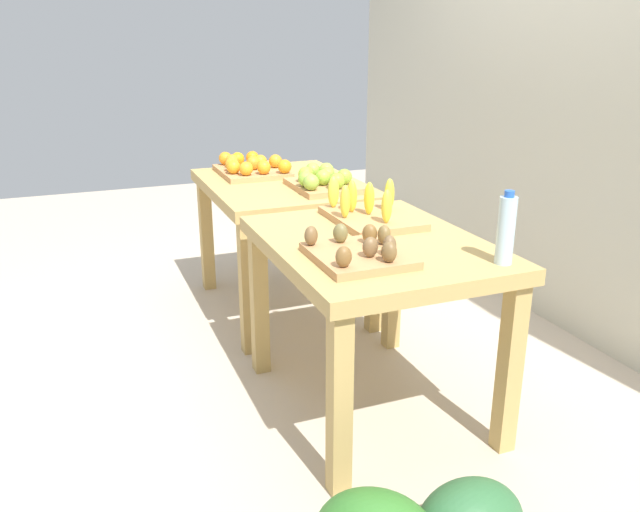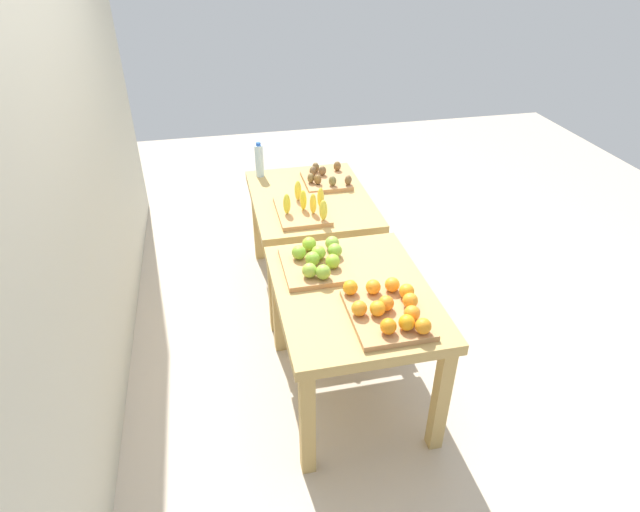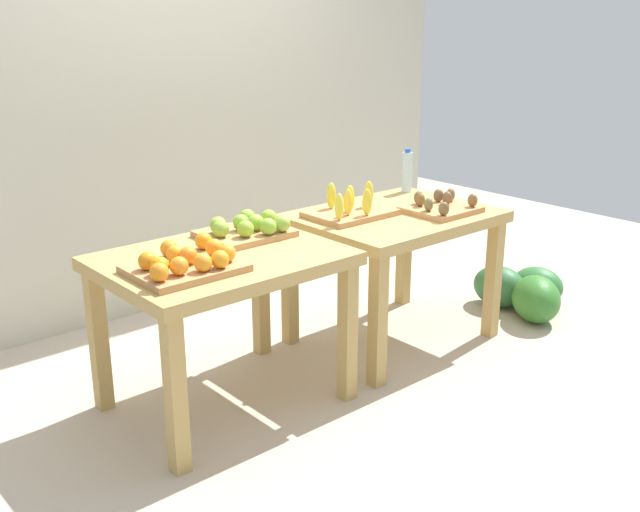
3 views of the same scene
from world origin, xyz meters
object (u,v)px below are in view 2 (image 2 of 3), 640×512
object	(u,v)px
display_table_left	(353,306)
display_table_right	(311,210)
apple_bin	(317,260)
water_bottle	(259,160)
watermelon_pile	(318,210)
orange_bin	(389,309)
banana_crate	(304,208)
kiwi_bin	(326,179)

from	to	relation	value
display_table_left	display_table_right	xyz separation A→B (m)	(1.12, 0.00, 0.00)
apple_bin	water_bottle	world-z (taller)	water_bottle
display_table_right	water_bottle	distance (m)	0.56
display_table_right	apple_bin	size ratio (longest dim) A/B	2.59
apple_bin	watermelon_pile	xyz separation A→B (m)	(1.79, -0.39, -0.65)
orange_bin	apple_bin	size ratio (longest dim) A/B	1.10
display_table_left	watermelon_pile	xyz separation A→B (m)	(2.04, -0.25, -0.50)
display_table_left	watermelon_pile	world-z (taller)	display_table_left
banana_crate	watermelon_pile	distance (m)	1.37
display_table_right	kiwi_bin	world-z (taller)	kiwi_bin
watermelon_pile	banana_crate	bearing A→B (deg)	163.38
banana_crate	water_bottle	size ratio (longest dim) A/B	1.69
water_bottle	display_table_left	bearing A→B (deg)	-169.01
display_table_right	orange_bin	world-z (taller)	orange_bin
display_table_right	apple_bin	world-z (taller)	apple_bin
display_table_right	apple_bin	bearing A→B (deg)	170.77
kiwi_bin	water_bottle	world-z (taller)	water_bottle
apple_bin	orange_bin	bearing A→B (deg)	-153.01
display_table_left	water_bottle	bearing A→B (deg)	10.99
watermelon_pile	display_table_right	bearing A→B (deg)	164.68
apple_bin	banana_crate	xyz separation A→B (m)	(0.63, -0.05, -0.00)
orange_bin	apple_bin	distance (m)	0.55
banana_crate	orange_bin	bearing A→B (deg)	-169.79
kiwi_bin	water_bottle	bearing A→B (deg)	64.03
banana_crate	water_bottle	xyz separation A→B (m)	(0.66, 0.20, 0.08)
display_table_left	display_table_right	world-z (taller)	same
display_table_right	kiwi_bin	distance (m)	0.28
display_table_left	apple_bin	distance (m)	0.32
apple_bin	kiwi_bin	xyz separation A→B (m)	(1.07, -0.29, -0.01)
display_table_left	watermelon_pile	bearing A→B (deg)	-7.04
display_table_left	banana_crate	world-z (taller)	banana_crate
display_table_right	banana_crate	world-z (taller)	banana_crate
kiwi_bin	watermelon_pile	world-z (taller)	kiwi_bin
water_bottle	kiwi_bin	bearing A→B (deg)	-115.97
display_table_left	watermelon_pile	size ratio (longest dim) A/B	1.48
banana_crate	water_bottle	distance (m)	0.69
banana_crate	display_table_right	bearing A→B (deg)	-21.40
display_table_right	display_table_left	bearing A→B (deg)	180.00
display_table_left	apple_bin	world-z (taller)	apple_bin
banana_crate	watermelon_pile	world-z (taller)	banana_crate
kiwi_bin	display_table_right	bearing A→B (deg)	142.01
banana_crate	watermelon_pile	size ratio (longest dim) A/B	0.63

